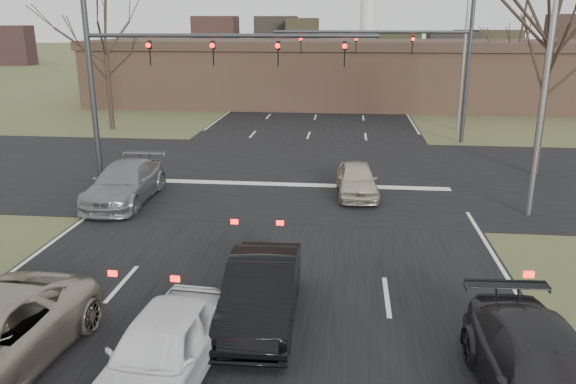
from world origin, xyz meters
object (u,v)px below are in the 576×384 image
Objects in this scene: streetlight_right_far at (462,41)px; car_silver_ahead at (357,180)px; streetlight_right_near at (543,58)px; car_white_sedan at (162,350)px; car_charcoal_sedan at (545,378)px; car_black_hatch at (261,291)px; mast_arm_near at (165,64)px; mast_arm_far at (418,54)px; car_grey_ahead at (125,183)px; building at (345,73)px.

streetlight_right_far is 17.23m from car_silver_ahead.
streetlight_right_near is 7.99m from car_silver_ahead.
car_charcoal_sedan is at bearing 3.54° from car_white_sedan.
car_black_hatch is 10.51m from car_silver_ahead.
mast_arm_near is 1.09× the size of mast_arm_far.
car_grey_ahead is (-5.15, 11.12, 0.01)m from car_white_sedan.
car_black_hatch is (-8.32, -8.43, -4.84)m from streetlight_right_near.
mast_arm_far is at bearing 45.35° from car_grey_ahead.
mast_arm_far is at bearing 41.22° from mast_arm_near.
car_charcoal_sedan is at bearing -90.52° from mast_arm_far.
car_black_hatch is at bearing -104.86° from mast_arm_far.
mast_arm_far is at bearing 86.65° from car_charcoal_sedan.
mast_arm_far reaches higher than car_silver_ahead.
mast_arm_far reaches higher than car_black_hatch.
mast_arm_near is 3.14× the size of car_silver_ahead.
car_black_hatch is at bearing -109.13° from streetlight_right_far.
car_black_hatch reaches higher than car_silver_ahead.
streetlight_right_near is at bearing -1.25° from car_grey_ahead.
car_grey_ahead is (-12.13, 11.25, 0.01)m from car_charcoal_sedan.
mast_arm_far is 2.19× the size of car_charcoal_sedan.
building is 3.50× the size of mast_arm_near.
car_black_hatch is 10.80m from car_grey_ahead.
car_white_sedan is at bearing -94.41° from building.
mast_arm_near is 15.17m from mast_arm_far.
car_charcoal_sedan is (-2.86, -11.17, -4.85)m from streetlight_right_near.
car_white_sedan is 0.86× the size of car_charcoal_sedan.
mast_arm_far reaches higher than car_charcoal_sedan.
car_grey_ahead is at bearing 126.40° from car_black_hatch.
building is at bearing 88.07° from car_silver_ahead.
streetlight_right_far is at bearing 51.89° from mast_arm_far.
building is at bearing 85.96° from car_black_hatch.
car_white_sedan is at bearing -131.66° from streetlight_right_near.
car_silver_ahead is at bearing 10.09° from car_grey_ahead.
mast_arm_near is 9.25m from car_silver_ahead.
car_charcoal_sedan is (-3.36, -28.17, -4.85)m from streetlight_right_far.
mast_arm_far is 2.55× the size of car_white_sedan.
streetlight_right_near is at bearing 52.89° from car_white_sedan.
car_white_sedan is at bearing -66.11° from car_grey_ahead.
streetlight_right_near is 1.94× the size of car_grey_ahead.
car_silver_ahead is at bearing -106.80° from mast_arm_far.
mast_arm_near is at bearing -136.11° from streetlight_right_far.
streetlight_right_near is 17.01m from streetlight_right_far.
building reaches higher than car_white_sedan.
mast_arm_far is at bearing -128.11° from streetlight_right_far.
streetlight_right_far is at bearing 43.89° from mast_arm_near.
streetlight_right_far is 23.44m from car_grey_ahead.
streetlight_right_near is 12.51m from car_charcoal_sedan.
car_grey_ahead is (-0.93, -2.93, -4.33)m from mast_arm_near.
building is 3.81× the size of mast_arm_far.
mast_arm_far is 1.11× the size of streetlight_right_near.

